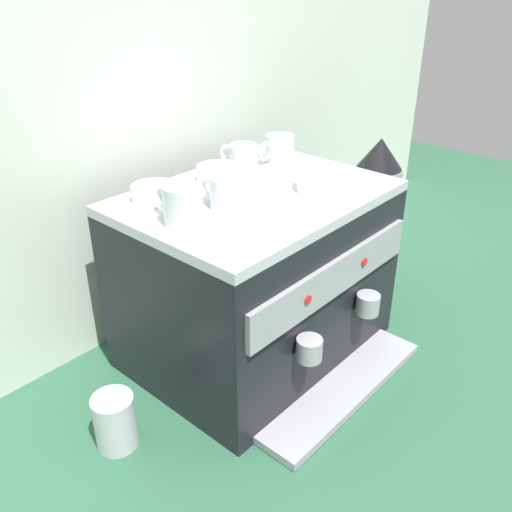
{
  "coord_description": "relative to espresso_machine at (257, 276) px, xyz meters",
  "views": [
    {
      "loc": [
        -0.89,
        -0.79,
        0.91
      ],
      "look_at": [
        0.0,
        0.0,
        0.27
      ],
      "focal_mm": 39.07,
      "sensor_mm": 36.0,
      "label": 1
    }
  ],
  "objects": [
    {
      "name": "coffee_grinder",
      "position": [
        0.53,
        -0.01,
        0.01
      ],
      "size": [
        0.14,
        0.14,
        0.45
      ],
      "color": "#939399",
      "rests_on": "ground_plane"
    },
    {
      "name": "espresso_machine",
      "position": [
        0.0,
        0.0,
        0.0
      ],
      "size": [
        0.61,
        0.55,
        0.44
      ],
      "color": "black",
      "rests_on": "ground_plane"
    },
    {
      "name": "ceramic_cup_0",
      "position": [
        -0.22,
        0.0,
        0.26
      ],
      "size": [
        0.08,
        0.12,
        0.08
      ],
      "color": "silver",
      "rests_on": "espresso_machine"
    },
    {
      "name": "ceramic_bowl_1",
      "position": [
        -0.18,
        0.14,
        0.24
      ],
      "size": [
        0.1,
        0.1,
        0.04
      ],
      "color": "white",
      "rests_on": "espresso_machine"
    },
    {
      "name": "ceramic_cup_1",
      "position": [
        0.1,
        0.14,
        0.25
      ],
      "size": [
        0.07,
        0.11,
        0.06
      ],
      "color": "silver",
      "rests_on": "espresso_machine"
    },
    {
      "name": "tiled_backsplash_wall",
      "position": [
        0.0,
        0.33,
        0.25
      ],
      "size": [
        2.8,
        0.03,
        0.92
      ],
      "primitive_type": "cube",
      "color": "silver",
      "rests_on": "ground_plane"
    },
    {
      "name": "ceramic_cup_2",
      "position": [
        0.21,
        0.11,
        0.25
      ],
      "size": [
        0.11,
        0.08,
        0.07
      ],
      "color": "silver",
      "rests_on": "espresso_machine"
    },
    {
      "name": "ceramic_bowl_2",
      "position": [
        -0.01,
        0.12,
        0.24
      ],
      "size": [
        0.1,
        0.1,
        0.04
      ],
      "color": "white",
      "rests_on": "espresso_machine"
    },
    {
      "name": "ground_plane",
      "position": [
        0.0,
        0.0,
        -0.22
      ],
      "size": [
        4.0,
        4.0,
        0.0
      ],
      "primitive_type": "plane",
      "color": "#28563D"
    },
    {
      "name": "ceramic_bowl_0",
      "position": [
        0.11,
        -0.1,
        0.24
      ],
      "size": [
        0.11,
        0.11,
        0.04
      ],
      "color": "white",
      "rests_on": "espresso_machine"
    },
    {
      "name": "milk_pitcher",
      "position": [
        -0.45,
        -0.0,
        -0.15
      ],
      "size": [
        0.09,
        0.09,
        0.12
      ],
      "primitive_type": "cylinder",
      "color": "#B7B7BC",
      "rests_on": "ground_plane"
    },
    {
      "name": "ceramic_cup_3",
      "position": [
        -0.1,
        -0.01,
        0.25
      ],
      "size": [
        0.08,
        0.12,
        0.07
      ],
      "color": "silver",
      "rests_on": "espresso_machine"
    }
  ]
}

